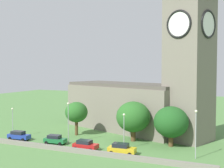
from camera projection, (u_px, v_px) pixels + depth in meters
ground_plane at (120, 133)px, 70.42m from camera, size 200.00×200.00×0.00m
church at (146, 90)px, 70.29m from camera, size 37.36×21.55×33.16m
quay_barrier at (78, 151)px, 54.12m from camera, size 46.01×0.70×0.82m
car_blue at (19, 135)px, 63.99m from camera, size 4.75×2.26×1.78m
car_green at (55, 139)px, 60.65m from camera, size 4.44×2.45×1.71m
car_red at (85, 145)px, 56.29m from camera, size 4.46×2.37×1.75m
car_yellow at (122, 149)px, 53.46m from camera, size 4.86×2.54×1.88m
streetlamp_west_end at (13, 117)px, 66.56m from camera, size 0.44×0.44×6.14m
streetlamp_west_mid at (68, 116)px, 61.17m from camera, size 0.44×0.44×7.88m
streetlamp_central at (124, 125)px, 56.54m from camera, size 0.44×0.44×6.45m
streetlamp_east_mid at (196, 127)px, 50.66m from camera, size 0.44×0.44×7.88m
tree_riverside_west at (76, 112)px, 68.19m from camera, size 4.87×4.87×7.19m
tree_by_tower at (133, 117)px, 62.73m from camera, size 6.74×6.74×7.90m
tree_churchyard at (171, 122)px, 58.56m from camera, size 6.42×6.42×7.47m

